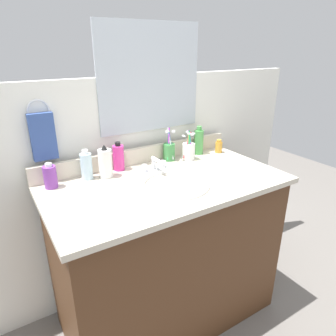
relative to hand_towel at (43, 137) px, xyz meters
The scene contains 18 objects.
ground_plane 1.20m from the hand_towel, 33.30° to the right, with size 6.00×6.00×0.00m, color #66605B.
vanity_cabinet 0.87m from the hand_towel, 33.30° to the right, with size 1.11×0.56×0.81m, color #4C2D19.
countertop 0.62m from the hand_towel, 33.30° to the right, with size 1.16×0.61×0.03m, color beige.
backsplash 0.51m from the hand_towel, ahead, with size 1.16×0.02×0.09m, color beige.
back_wall 0.63m from the hand_towel, ahead, with size 2.26×0.04×1.30m, color silver.
mirror_panel 0.62m from the hand_towel, ahead, with size 0.60×0.01×0.56m, color #B2BCC6.
towel_ring 0.12m from the hand_towel, 90.00° to the left, with size 0.10×0.10×0.01m, color silver.
hand_towel is the anchor object (origin of this frame).
sink_basin 0.66m from the hand_towel, 37.03° to the right, with size 0.33×0.33×0.11m.
faucet 0.55m from the hand_towel, 19.59° to the right, with size 0.16×0.10×0.08m.
bottle_lotion_white 0.31m from the hand_towel, 22.21° to the right, with size 0.07×0.07×0.17m.
bottle_cream_purple 0.19m from the hand_towel, 96.47° to the right, with size 0.06×0.06×0.12m.
bottle_oil_amber 1.00m from the hand_towel, ahead, with size 0.04×0.04×0.08m.
bottle_toner_green 0.87m from the hand_towel, ahead, with size 0.06×0.06×0.17m.
bottle_soap_pink 0.38m from the hand_towel, ahead, with size 0.06×0.06×0.15m.
bottle_gel_clear 0.24m from the hand_towel, 25.48° to the right, with size 0.06×0.06×0.15m.
cup_green 0.67m from the hand_towel, ahead, with size 0.07×0.08×0.19m.
cup_white_ceramic 0.77m from the hand_towel, ahead, with size 0.08×0.08×0.17m.
Camera 1 is at (-0.70, -1.14, 1.44)m, focal length 32.54 mm.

